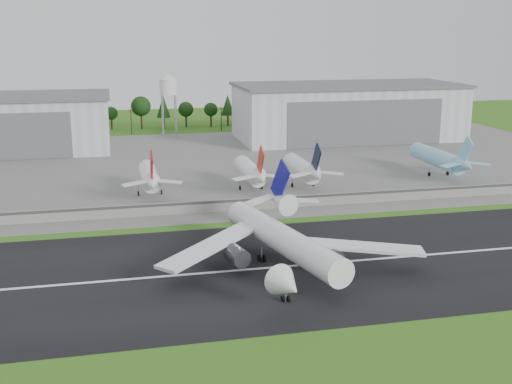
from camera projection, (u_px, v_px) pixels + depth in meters
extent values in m
plane|color=#366317|center=(284.00, 286.00, 125.89)|extent=(600.00, 600.00, 0.00)
cube|color=black|center=(272.00, 268.00, 135.34)|extent=(320.00, 60.00, 0.10)
cube|color=white|center=(272.00, 268.00, 135.32)|extent=(220.00, 1.00, 0.02)
cube|color=slate|center=(200.00, 165.00, 239.34)|extent=(320.00, 150.00, 0.10)
cube|color=gray|center=(232.00, 205.00, 177.47)|extent=(240.00, 0.50, 3.50)
cube|color=#38383A|center=(232.00, 201.00, 176.88)|extent=(240.00, 0.12, 0.70)
cube|color=silver|center=(347.00, 113.00, 295.06)|extent=(100.00, 45.00, 24.00)
cube|color=#595B60|center=(348.00, 85.00, 291.98)|extent=(102.00, 47.00, 1.20)
cube|color=#595B60|center=(366.00, 123.00, 274.12)|extent=(70.00, 0.30, 19.68)
cylinder|color=#99999E|center=(163.00, 117.00, 293.81)|extent=(0.50, 0.50, 20.00)
cylinder|color=#99999E|center=(175.00, 115.00, 300.77)|extent=(0.50, 0.50, 20.00)
cylinder|color=silver|center=(168.00, 87.00, 293.99)|extent=(8.00, 8.00, 7.00)
cone|color=silver|center=(168.00, 77.00, 292.84)|extent=(8.40, 8.40, 2.40)
cylinder|color=white|center=(283.00, 239.00, 134.35)|extent=(15.87, 44.14, 5.80)
cone|color=white|center=(287.00, 285.00, 110.11)|extent=(7.04, 7.18, 5.80)
cone|color=white|center=(280.00, 201.00, 159.75)|extent=(7.45, 10.03, 5.51)
cube|color=navy|center=(280.00, 181.00, 157.97)|extent=(2.70, 9.39, 11.13)
cube|color=white|center=(356.00, 246.00, 132.44)|extent=(28.46, 12.36, 2.65)
cylinder|color=#333338|center=(330.00, 256.00, 131.44)|extent=(4.97, 6.23, 3.80)
cube|color=white|center=(300.00, 200.00, 159.11)|extent=(9.23, 3.90, 0.98)
cube|color=white|center=(211.00, 246.00, 132.77)|extent=(24.61, 22.64, 2.65)
cylinder|color=#333338|center=(237.00, 256.00, 131.65)|extent=(4.97, 6.23, 3.80)
cube|color=white|center=(260.00, 200.00, 159.22)|extent=(9.35, 7.43, 0.98)
cube|color=#99999E|center=(283.00, 266.00, 131.57)|extent=(16.70, 31.50, 3.20)
cylinder|color=black|center=(262.00, 258.00, 138.62)|extent=(0.74, 1.55, 1.50)
cylinder|color=white|center=(149.00, 176.00, 195.63)|extent=(5.32, 24.00, 5.32)
cone|color=white|center=(152.00, 184.00, 180.73)|extent=(5.05, 7.00, 5.05)
cube|color=maroon|center=(151.00, 167.00, 180.03)|extent=(0.45, 8.59, 10.02)
cylinder|color=#99999E|center=(138.00, 191.00, 194.00)|extent=(0.32, 0.32, 3.00)
cylinder|color=#99999E|center=(162.00, 190.00, 195.51)|extent=(0.32, 0.32, 3.00)
cylinder|color=black|center=(138.00, 193.00, 194.18)|extent=(0.40, 1.40, 1.40)
cylinder|color=white|center=(250.00, 171.00, 202.37)|extent=(5.38, 24.00, 5.38)
cone|color=white|center=(261.00, 178.00, 187.47)|extent=(5.11, 7.00, 5.11)
cube|color=#B41D0D|center=(260.00, 162.00, 186.77)|extent=(0.45, 8.59, 10.02)
cylinder|color=#99999E|center=(240.00, 186.00, 200.75)|extent=(0.32, 0.32, 3.00)
cylinder|color=#99999E|center=(262.00, 184.00, 202.26)|extent=(0.32, 0.32, 3.00)
cylinder|color=black|center=(240.00, 188.00, 200.93)|extent=(0.40, 1.40, 1.40)
cylinder|color=white|center=(301.00, 168.00, 206.00)|extent=(5.58, 24.00, 5.58)
cone|color=white|center=(316.00, 175.00, 191.10)|extent=(5.30, 7.00, 5.30)
cube|color=black|center=(316.00, 159.00, 190.40)|extent=(0.45, 8.59, 10.02)
cylinder|color=#99999E|center=(292.00, 183.00, 204.41)|extent=(0.32, 0.32, 3.00)
cylinder|color=#99999E|center=(313.00, 182.00, 205.91)|extent=(0.32, 0.32, 3.00)
cylinder|color=black|center=(292.00, 185.00, 204.58)|extent=(0.40, 1.40, 1.40)
cylinder|color=#85C6E6|center=(437.00, 158.00, 221.48)|extent=(5.94, 30.00, 5.94)
cone|color=#85C6E6|center=(465.00, 166.00, 203.74)|extent=(5.64, 7.00, 5.64)
cube|color=#73D0EB|center=(466.00, 151.00, 203.04)|extent=(0.45, 8.59, 10.02)
cylinder|color=#99999E|center=(429.00, 172.00, 219.93)|extent=(0.32, 0.32, 3.00)
cylinder|color=#99999E|center=(448.00, 171.00, 221.43)|extent=(0.32, 0.32, 3.00)
cylinder|color=black|center=(429.00, 174.00, 220.10)|extent=(0.40, 1.40, 1.40)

